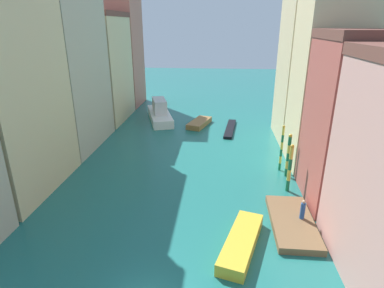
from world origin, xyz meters
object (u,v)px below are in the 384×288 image
at_px(gondola_black, 230,129).
at_px(mooring_pole_2, 282,148).
at_px(person_on_dock, 303,210).
at_px(mooring_pole_1, 288,155).
at_px(motorboat_0, 241,242).
at_px(waterfront_dock, 292,222).
at_px(mooring_pole_0, 290,168).
at_px(motorboat_1, 199,123).
at_px(vaporetto_white, 160,113).

bearing_deg(gondola_black, mooring_pole_2, -69.69).
relative_size(person_on_dock, gondola_black, 0.18).
relative_size(mooring_pole_1, motorboat_0, 0.67).
distance_m(mooring_pole_1, motorboat_0, 12.97).
xyz_separation_m(mooring_pole_1, mooring_pole_2, (-0.44, 1.39, 0.21)).
height_order(waterfront_dock, mooring_pole_1, mooring_pole_1).
height_order(mooring_pole_0, gondola_black, mooring_pole_0).
bearing_deg(mooring_pole_2, mooring_pole_1, -72.59).
bearing_deg(motorboat_1, person_on_dock, -68.86).
height_order(mooring_pole_0, mooring_pole_2, mooring_pole_2).
bearing_deg(motorboat_0, motorboat_1, 99.77).
height_order(mooring_pole_1, vaporetto_white, mooring_pole_1).
bearing_deg(motorboat_0, person_on_dock, 34.28).
height_order(person_on_dock, vaporetto_white, vaporetto_white).
bearing_deg(waterfront_dock, mooring_pole_0, 83.25).
bearing_deg(waterfront_dock, motorboat_1, 109.53).
xyz_separation_m(waterfront_dock, mooring_pole_0, (0.66, 5.54, 2.10)).
xyz_separation_m(person_on_dock, motorboat_0, (-4.80, -3.27, -0.81)).
xyz_separation_m(motorboat_0, motorboat_1, (-4.88, 28.31, -0.07)).
distance_m(mooring_pole_2, vaporetto_white, 23.97).
height_order(waterfront_dock, motorboat_1, motorboat_1).
height_order(person_on_dock, motorboat_1, person_on_dock).
xyz_separation_m(waterfront_dock, motorboat_1, (-8.95, 25.25, 0.12)).
relative_size(mooring_pole_0, vaporetto_white, 0.42).
xyz_separation_m(gondola_black, motorboat_0, (0.20, -26.52, 0.26)).
height_order(mooring_pole_0, motorboat_0, mooring_pole_0).
bearing_deg(mooring_pole_2, person_on_dock, -89.70).
bearing_deg(person_on_dock, vaporetto_white, 120.67).
xyz_separation_m(person_on_dock, motorboat_1, (-9.68, 25.03, -0.88)).
relative_size(mooring_pole_0, motorboat_1, 0.76).
bearing_deg(person_on_dock, motorboat_0, -145.72).
height_order(gondola_black, motorboat_1, motorboat_1).
xyz_separation_m(mooring_pole_0, motorboat_1, (-9.61, 19.71, -1.99)).
relative_size(vaporetto_white, gondola_black, 1.29).
distance_m(waterfront_dock, person_on_dock, 1.25).
height_order(mooring_pole_0, motorboat_1, mooring_pole_0).
xyz_separation_m(mooring_pole_1, motorboat_1, (-10.07, 16.57, -1.95)).
distance_m(mooring_pole_1, gondola_black, 15.88).
bearing_deg(gondola_black, motorboat_1, 159.08).
bearing_deg(motorboat_0, mooring_pole_2, 70.11).
xyz_separation_m(person_on_dock, mooring_pole_2, (-0.05, 9.86, 1.29)).
distance_m(waterfront_dock, mooring_pole_1, 8.99).
distance_m(mooring_pole_0, gondola_black, 18.72).
bearing_deg(mooring_pole_0, motorboat_1, 115.99).
xyz_separation_m(waterfront_dock, person_on_dock, (0.73, 0.21, 1.00)).
bearing_deg(mooring_pole_0, mooring_pole_1, 81.73).
xyz_separation_m(mooring_pole_0, mooring_pole_1, (0.46, 3.14, -0.03)).
height_order(waterfront_dock, person_on_dock, person_on_dock).
bearing_deg(person_on_dock, mooring_pole_1, 87.39).
bearing_deg(mooring_pole_0, person_on_dock, -89.24).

